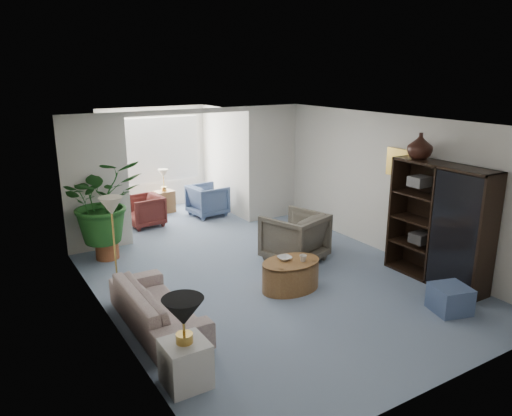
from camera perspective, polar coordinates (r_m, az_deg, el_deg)
floor at (r=7.74m, az=2.36°, el=-8.91°), size 6.00×6.00×0.00m
sunroom_floor at (r=11.15m, az=-9.47°, el=-1.23°), size 2.60×2.60×0.00m
back_pier_left at (r=9.26m, az=-18.11°, el=2.67°), size 1.20×0.12×2.50m
back_pier_right at (r=10.76m, az=1.93°, el=5.22°), size 1.20×0.12×2.50m
back_header at (r=9.69m, az=-7.60°, el=11.07°), size 2.60×0.12×0.10m
window_pane at (r=11.82m, az=-11.79°, el=6.60°), size 2.20×0.02×1.50m
window_blinds at (r=11.79m, az=-11.74°, el=6.58°), size 2.20×0.02×1.50m
framed_picture at (r=8.72m, az=16.47°, el=5.05°), size 0.04×0.50×0.40m
sofa at (r=6.62m, az=-11.37°, el=-11.10°), size 0.74×1.89×0.55m
end_table at (r=5.47m, az=-8.18°, el=-17.45°), size 0.46×0.46×0.50m
table_lamp at (r=5.17m, az=-8.45°, el=-11.86°), size 0.44×0.44×0.30m
floor_lamp at (r=7.69m, az=-16.48°, el=0.21°), size 0.36×0.36×0.28m
coffee_table at (r=7.53m, az=4.06°, el=-7.77°), size 1.00×1.00×0.45m
coffee_bowl at (r=7.49m, az=3.33°, el=-5.83°), size 0.22×0.22×0.05m
coffee_cup at (r=7.44m, az=5.49°, el=-5.83°), size 0.12×0.12×0.10m
wingback_chair at (r=8.54m, az=4.49°, el=-3.40°), size 1.16×1.18×0.86m
side_table_dark at (r=9.21m, az=6.91°, el=-2.94°), size 0.49×0.40×0.57m
entertainment_cabinet at (r=8.06m, az=20.50°, el=-1.75°), size 0.45×1.69×1.88m
cabinet_urn at (r=8.12m, az=18.52°, el=6.85°), size 0.39×0.39×0.41m
ottoman at (r=7.38m, az=21.61°, el=-9.79°), size 0.58×0.58×0.37m
plant_pot at (r=9.09m, az=-16.89°, el=-4.66°), size 0.40×0.40×0.32m
house_plant at (r=8.82m, az=-17.36°, el=0.79°), size 1.32×1.14×1.47m
sunroom_chair_blue at (r=11.22m, az=-5.62°, el=0.90°), size 0.84×0.82×0.71m
sunroom_chair_maroon at (r=10.68m, az=-12.85°, el=-0.33°), size 0.78×0.76×0.66m
sunroom_table at (r=11.63m, az=-10.56°, el=0.74°), size 0.44×0.36×0.51m
shelf_clutter at (r=8.02m, az=20.26°, el=-1.53°), size 0.30×1.10×1.06m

